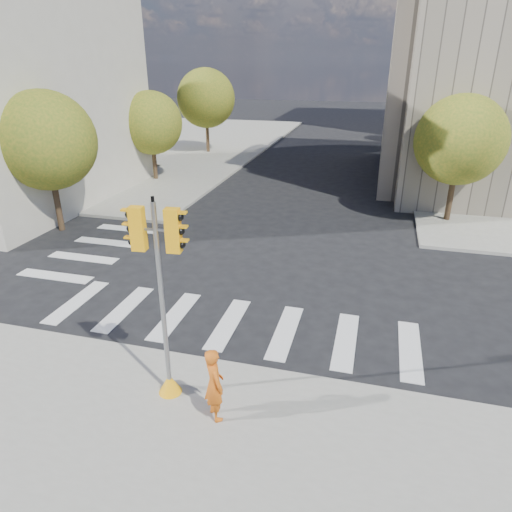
% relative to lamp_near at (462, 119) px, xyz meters
% --- Properties ---
extents(ground, '(160.00, 160.00, 0.00)m').
position_rel_lamp_near_xyz_m(ground, '(-8.00, -14.00, -4.58)').
color(ground, black).
rests_on(ground, ground).
extents(sidewalk_far_left, '(28.00, 40.00, 0.15)m').
position_rel_lamp_near_xyz_m(sidewalk_far_left, '(-28.00, 12.00, -4.50)').
color(sidewalk_far_left, gray).
rests_on(sidewalk_far_left, ground).
extents(tree_lw_near, '(4.40, 4.40, 6.41)m').
position_rel_lamp_near_xyz_m(tree_lw_near, '(-18.50, -10.00, -0.38)').
color(tree_lw_near, '#382616').
rests_on(tree_lw_near, ground).
extents(tree_lw_mid, '(4.00, 4.00, 5.77)m').
position_rel_lamp_near_xyz_m(tree_lw_mid, '(-18.50, 0.00, -0.82)').
color(tree_lw_mid, '#382616').
rests_on(tree_lw_mid, ground).
extents(tree_lw_far, '(4.80, 4.80, 6.95)m').
position_rel_lamp_near_xyz_m(tree_lw_far, '(-18.50, 10.00, -0.04)').
color(tree_lw_far, '#382616').
rests_on(tree_lw_far, ground).
extents(tree_re_near, '(4.20, 4.20, 6.16)m').
position_rel_lamp_near_xyz_m(tree_re_near, '(-0.50, -4.00, -0.53)').
color(tree_re_near, '#382616').
rests_on(tree_re_near, ground).
extents(tree_re_mid, '(4.60, 4.60, 6.66)m').
position_rel_lamp_near_xyz_m(tree_re_mid, '(-0.50, 8.00, -0.23)').
color(tree_re_mid, '#382616').
rests_on(tree_re_mid, ground).
extents(tree_re_far, '(4.00, 4.00, 5.88)m').
position_rel_lamp_near_xyz_m(tree_re_far, '(-0.50, 20.00, -0.71)').
color(tree_re_far, '#382616').
rests_on(tree_re_far, ground).
extents(lamp_near, '(0.35, 0.18, 8.11)m').
position_rel_lamp_near_xyz_m(lamp_near, '(0.00, 0.00, 0.00)').
color(lamp_near, black).
rests_on(lamp_near, sidewalk_far_right).
extents(lamp_far, '(0.35, 0.18, 8.11)m').
position_rel_lamp_near_xyz_m(lamp_far, '(0.00, 14.00, 0.00)').
color(lamp_far, black).
rests_on(lamp_far, sidewalk_far_right).
extents(traffic_signal, '(1.08, 0.56, 4.89)m').
position_rel_lamp_near_xyz_m(traffic_signal, '(-8.41, -19.53, -2.34)').
color(traffic_signal, '#FFA90D').
rests_on(traffic_signal, sidewalk_near).
extents(photographer, '(0.75, 0.77, 1.78)m').
position_rel_lamp_near_xyz_m(photographer, '(-7.08, -20.01, -3.54)').
color(photographer, '#D35D13').
rests_on(photographer, sidewalk_near).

